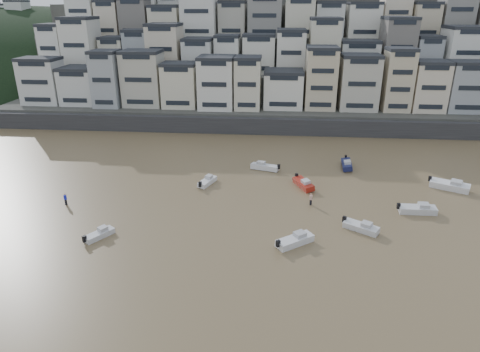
# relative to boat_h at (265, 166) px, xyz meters

# --- Properties ---
(harbor_wall) EXTENTS (140.00, 3.00, 3.50)m
(harbor_wall) POSITION_rel_boat_h_xyz_m (1.64, 21.95, 1.04)
(harbor_wall) COLOR #38383A
(harbor_wall) RESTS_ON ground
(hillside) EXTENTS (141.04, 66.00, 50.00)m
(hillside) POSITION_rel_boat_h_xyz_m (6.37, 61.79, 12.30)
(hillside) COLOR #4C4C47
(hillside) RESTS_ON ground
(headland) EXTENTS (216.00, 135.00, 53.33)m
(headland) POSITION_rel_boat_h_xyz_m (-103.36, 91.95, -0.70)
(headland) COLOR black
(headland) RESTS_ON ground
(boat_h) EXTENTS (5.50, 3.17, 1.43)m
(boat_h) POSITION_rel_boat_h_xyz_m (0.00, 0.00, 0.00)
(boat_h) COLOR silver
(boat_h) RESTS_ON ground
(boat_j) EXTENTS (3.45, 4.21, 1.13)m
(boat_j) POSITION_rel_boat_h_xyz_m (-19.33, -24.54, -0.15)
(boat_j) COLOR silver
(boat_j) RESTS_ON ground
(boat_f) EXTENTS (2.99, 4.71, 1.22)m
(boat_f) POSITION_rel_boat_h_xyz_m (-8.83, -7.08, -0.10)
(boat_f) COLOR white
(boat_f) RESTS_ON ground
(boat_e) EXTENTS (3.65, 5.38, 1.40)m
(boat_e) POSITION_rel_boat_h_xyz_m (6.19, -6.97, -0.01)
(boat_e) COLOR maroon
(boat_e) RESTS_ON ground
(boat_i) EXTENTS (2.05, 5.42, 1.45)m
(boat_i) POSITION_rel_boat_h_xyz_m (14.08, 2.20, 0.01)
(boat_i) COLOR #161B45
(boat_i) RESTS_ON ground
(boat_d) EXTENTS (5.41, 1.79, 1.47)m
(boat_d) POSITION_rel_boat_h_xyz_m (21.17, -14.47, 0.02)
(boat_d) COLOR silver
(boat_d) RESTS_ON ground
(boat_b) EXTENTS (4.90, 3.93, 1.31)m
(boat_b) POSITION_rel_boat_h_xyz_m (12.70, -20.09, -0.06)
(boat_b) COLOR silver
(boat_b) RESTS_ON ground
(boat_g) EXTENTS (6.36, 4.62, 1.67)m
(boat_g) POSITION_rel_boat_h_xyz_m (28.42, -5.89, 0.12)
(boat_g) COLOR silver
(boat_g) RESTS_ON ground
(boat_a) EXTENTS (5.20, 4.53, 1.43)m
(boat_a) POSITION_rel_boat_h_xyz_m (4.33, -24.08, 0.00)
(boat_a) COLOR silver
(boat_a) RESTS_ON ground
(person_blue) EXTENTS (0.44, 0.44, 1.74)m
(person_blue) POSITION_rel_boat_h_xyz_m (-27.57, -16.14, 0.16)
(person_blue) COLOR #1A21C6
(person_blue) RESTS_ON ground
(person_pink) EXTENTS (0.44, 0.44, 1.74)m
(person_pink) POSITION_rel_boat_h_xyz_m (6.91, -13.20, 0.16)
(person_pink) COLOR #CD9E91
(person_pink) RESTS_ON ground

